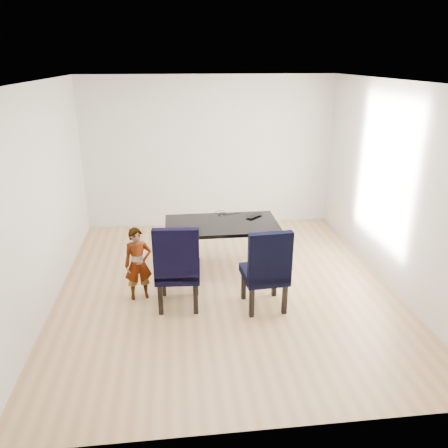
{
  "coord_description": "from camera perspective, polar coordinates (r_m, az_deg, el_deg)",
  "views": [
    {
      "loc": [
        -0.63,
        -5.28,
        2.95
      ],
      "look_at": [
        0.0,
        0.2,
        0.85
      ],
      "focal_mm": 35.0,
      "sensor_mm": 36.0,
      "label": 1
    }
  ],
  "objects": [
    {
      "name": "plate",
      "position": [
        5.86,
        -6.55,
        -1.29
      ],
      "size": [
        0.27,
        0.27,
        0.01
      ],
      "primitive_type": "cylinder",
      "rotation": [
        0.0,
        0.0,
        0.02
      ],
      "color": "white",
      "rests_on": "dining_table"
    },
    {
      "name": "cable_tangle",
      "position": [
        6.55,
        -0.2,
        1.24
      ],
      "size": [
        0.15,
        0.15,
        0.01
      ],
      "primitive_type": "torus",
      "rotation": [
        0.0,
        0.0,
        -0.2
      ],
      "color": "black",
      "rests_on": "dining_table"
    },
    {
      "name": "laptop",
      "position": [
        6.52,
        3.66,
        1.17
      ],
      "size": [
        0.34,
        0.34,
        0.02
      ],
      "primitive_type": "imported",
      "rotation": [
        0.0,
        0.0,
        3.87
      ],
      "color": "black",
      "rests_on": "dining_table"
    },
    {
      "name": "child",
      "position": [
        5.72,
        -11.15,
        -5.14
      ],
      "size": [
        0.39,
        0.29,
        0.97
      ],
      "primitive_type": "imported",
      "rotation": [
        0.0,
        0.0,
        0.19
      ],
      "color": "#D25711",
      "rests_on": "floor"
    },
    {
      "name": "sandwich",
      "position": [
        5.83,
        -6.53,
        -0.96
      ],
      "size": [
        0.19,
        0.14,
        0.07
      ],
      "primitive_type": "ellipsoid",
      "rotation": [
        0.0,
        0.0,
        -0.43
      ],
      "color": "#9B5B37",
      "rests_on": "plate"
    },
    {
      "name": "wall_left",
      "position": [
        5.75,
        -22.71,
        3.03
      ],
      "size": [
        0.01,
        5.0,
        2.7
      ],
      "primitive_type": "cube",
      "color": "white",
      "rests_on": "ground"
    },
    {
      "name": "wall_right",
      "position": [
        6.23,
        21.37,
        4.5
      ],
      "size": [
        0.01,
        5.0,
        2.7
      ],
      "primitive_type": "cube",
      "color": "silver",
      "rests_on": "ground"
    },
    {
      "name": "wall_front",
      "position": [
        3.27,
        5.52,
        -8.63
      ],
      "size": [
        4.5,
        0.01,
        2.7
      ],
      "primitive_type": "cube",
      "color": "silver",
      "rests_on": "ground"
    },
    {
      "name": "wall_back",
      "position": [
        7.97,
        -1.93,
        9.26
      ],
      "size": [
        4.5,
        0.01,
        2.7
      ],
      "primitive_type": "cube",
      "color": "silver",
      "rests_on": "ground"
    },
    {
      "name": "dining_table",
      "position": [
        6.36,
        -0.31,
        -3.04
      ],
      "size": [
        1.6,
        0.9,
        0.75
      ],
      "primitive_type": "cube",
      "color": "black",
      "rests_on": "floor"
    },
    {
      "name": "chair_left",
      "position": [
        5.45,
        -6.04,
        -5.27
      ],
      "size": [
        0.58,
        0.6,
        1.12
      ],
      "primitive_type": "cube",
      "rotation": [
        0.0,
        0.0,
        -0.07
      ],
      "color": "black",
      "rests_on": "floor"
    },
    {
      "name": "chair_right",
      "position": [
        5.42,
        5.3,
        -5.63
      ],
      "size": [
        0.56,
        0.58,
        1.09
      ],
      "primitive_type": "cube",
      "rotation": [
        0.0,
        0.0,
        0.07
      ],
      "color": "black",
      "rests_on": "floor"
    },
    {
      "name": "ceiling",
      "position": [
        5.32,
        0.26,
        18.2
      ],
      "size": [
        4.5,
        5.0,
        0.01
      ],
      "primitive_type": "cube",
      "color": "white",
      "rests_on": "wall_back"
    },
    {
      "name": "floor",
      "position": [
        6.09,
        0.22,
        -8.22
      ],
      "size": [
        4.5,
        5.0,
        0.01
      ],
      "primitive_type": "cube",
      "color": "tan",
      "rests_on": "ground"
    }
  ]
}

